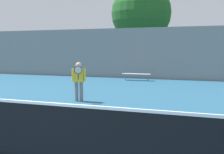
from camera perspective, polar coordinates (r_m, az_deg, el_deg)
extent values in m
cube|color=black|center=(4.91, -13.17, -11.98)|extent=(11.46, 0.03, 1.05)
cube|color=white|center=(4.78, -13.33, -5.71)|extent=(11.46, 0.04, 0.05)
cylinder|color=slate|center=(10.38, -7.73, -3.18)|extent=(0.14, 0.14, 0.76)
cylinder|color=slate|center=(10.37, -6.69, -3.17)|extent=(0.14, 0.14, 0.76)
cube|color=yellow|center=(10.30, -7.26, 0.34)|extent=(0.39, 0.31, 0.52)
cylinder|color=yellow|center=(10.31, -8.49, 0.38)|extent=(0.10, 0.10, 0.51)
cylinder|color=yellow|center=(10.28, -6.03, 0.40)|extent=(0.10, 0.10, 0.51)
sphere|color=#DBAD89|center=(10.26, -7.29, 2.59)|extent=(0.23, 0.23, 0.23)
cylinder|color=black|center=(10.02, -7.36, 0.07)|extent=(0.03, 0.03, 0.22)
torus|color=black|center=(10.00, -7.38, 1.52)|extent=(0.30, 0.14, 0.31)
cylinder|color=silver|center=(10.00, -7.38, 1.52)|extent=(0.25, 0.10, 0.27)
cube|color=silver|center=(17.21, 5.33, 0.67)|extent=(1.87, 0.40, 0.04)
cylinder|color=gray|center=(17.41, 2.92, 0.00)|extent=(0.06, 0.06, 0.41)
cylinder|color=gray|center=(17.08, 7.77, -0.16)|extent=(0.06, 0.06, 0.41)
cube|color=gray|center=(18.21, 10.48, 5.09)|extent=(32.71, 0.06, 3.53)
cylinder|color=brown|center=(24.34, 6.26, 4.89)|extent=(0.49, 0.49, 3.13)
sphere|color=#235B23|center=(24.55, 6.36, 13.62)|extent=(5.40, 5.40, 5.40)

